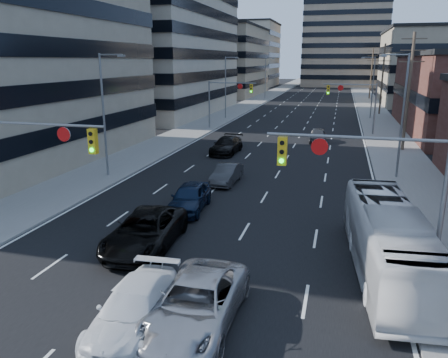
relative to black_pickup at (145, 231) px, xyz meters
name	(u,v)px	position (x,y,z in m)	size (l,w,h in m)	color
road_surface	(321,89)	(2.27, 121.13, -0.82)	(18.00, 300.00, 0.02)	black
sidewalk_left	(283,88)	(-9.23, 121.13, -0.75)	(5.00, 300.00, 0.15)	slate
sidewalk_right	(360,89)	(13.77, 121.13, -0.75)	(5.00, 300.00, 0.15)	slate
office_left_mid	(135,25)	(-24.73, 51.13, 13.17)	(26.00, 34.00, 28.00)	#ADA089
office_left_far	(219,62)	(-21.73, 91.13, 7.17)	(20.00, 30.00, 16.00)	gray
office_right_far	(442,68)	(27.27, 79.13, 6.17)	(22.00, 28.00, 14.00)	gray
bg_block_left	(239,55)	(-25.73, 131.13, 9.17)	(24.00, 24.00, 20.00)	#ADA089
bg_block_right	(438,69)	(34.27, 121.13, 5.17)	(22.00, 22.00, 12.00)	gray
signal_near_left	(29,156)	(-5.18, -0.87, 3.50)	(6.59, 0.33, 6.00)	slate
signal_near_right	(372,178)	(9.73, -0.87, 3.50)	(6.59, 0.33, 6.00)	slate
signal_far_left	(227,95)	(-5.41, 36.13, 3.47)	(6.09, 0.33, 6.00)	slate
signal_far_right	(355,98)	(9.95, 36.13, 3.47)	(6.09, 0.33, 6.00)	slate
utility_pole_block	(409,91)	(14.47, 27.13, 4.95)	(2.20, 0.28, 11.00)	#4C3D2D
utility_pole_midblock	(382,78)	(14.47, 57.13, 4.95)	(2.20, 0.28, 11.00)	#4C3D2D
utility_pole_distant	(371,73)	(14.47, 87.13, 4.95)	(2.20, 0.28, 11.00)	#4C3D2D
streetlight_left_near	(105,110)	(-8.07, 11.13, 4.22)	(2.03, 0.22, 9.00)	slate
streetlight_left_mid	(227,84)	(-8.07, 46.13, 4.22)	(2.03, 0.22, 9.00)	slate
streetlight_left_far	(266,76)	(-8.07, 81.13, 4.22)	(2.03, 0.22, 9.00)	slate
streetlight_right_near	(401,111)	(12.61, 16.13, 4.22)	(2.03, 0.22, 9.00)	slate
streetlight_right_far	(372,85)	(12.61, 51.13, 4.22)	(2.03, 0.22, 9.00)	slate
black_pickup	(145,231)	(0.00, 0.00, 0.00)	(2.75, 5.96, 1.66)	black
white_van	(134,309)	(2.37, -6.01, -0.10)	(2.05, 5.04, 1.46)	silver
silver_suv	(196,303)	(4.27, -5.27, -0.04)	(2.63, 5.70, 1.58)	#A0A0A4
transit_bus	(388,241)	(10.67, 0.22, 0.62)	(2.43, 10.39, 2.89)	silver
sedan_blue	(190,197)	(0.25, 5.54, -0.03)	(1.88, 4.67, 1.59)	black
sedan_grey_center	(227,174)	(0.88, 11.74, -0.14)	(1.45, 4.16, 1.37)	#2E2E30
sedan_black_far	(226,145)	(-1.72, 21.73, -0.06)	(2.16, 5.32, 1.54)	black
sedan_grey_right	(318,135)	(6.29, 29.98, -0.09)	(1.75, 4.35, 1.48)	#38393B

